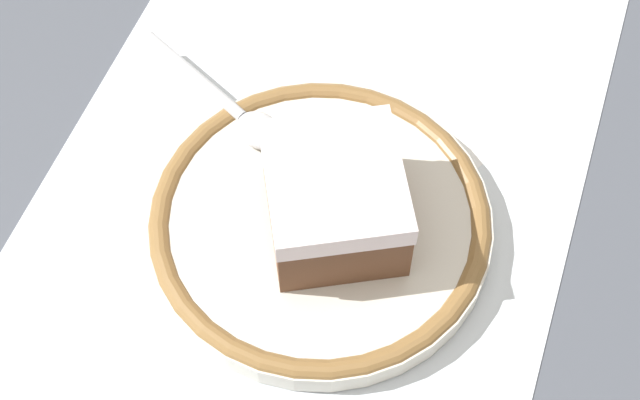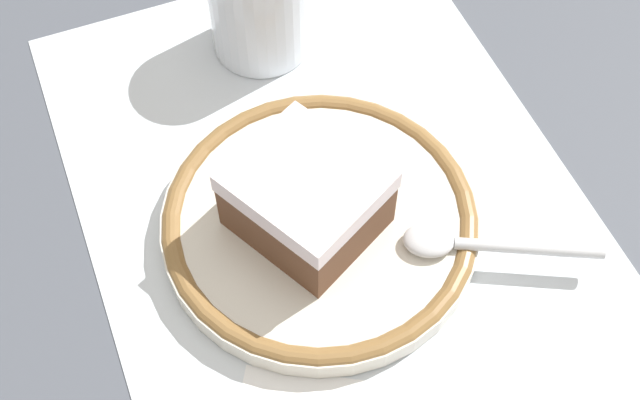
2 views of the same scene
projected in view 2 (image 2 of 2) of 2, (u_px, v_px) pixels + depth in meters
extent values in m
plane|color=#4C515B|center=(365.00, 271.00, 0.54)|extent=(2.40, 2.40, 0.00)
cube|color=silver|center=(365.00, 271.00, 0.54)|extent=(0.56, 0.32, 0.00)
cylinder|color=silver|center=(320.00, 223.00, 0.55)|extent=(0.21, 0.21, 0.02)
torus|color=olive|center=(320.00, 220.00, 0.54)|extent=(0.21, 0.21, 0.01)
cube|color=brown|center=(307.00, 205.00, 0.52)|extent=(0.11, 0.10, 0.04)
cube|color=white|center=(306.00, 182.00, 0.50)|extent=(0.11, 0.11, 0.01)
ellipsoid|color=silver|center=(429.00, 240.00, 0.53)|extent=(0.04, 0.04, 0.01)
cylinder|color=silver|center=(529.00, 248.00, 0.52)|extent=(0.05, 0.09, 0.01)
cylinder|color=silver|center=(259.00, 3.00, 0.61)|extent=(0.07, 0.07, 0.08)
cylinder|color=#B7722D|center=(260.00, 21.00, 0.63)|extent=(0.06, 0.06, 0.05)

